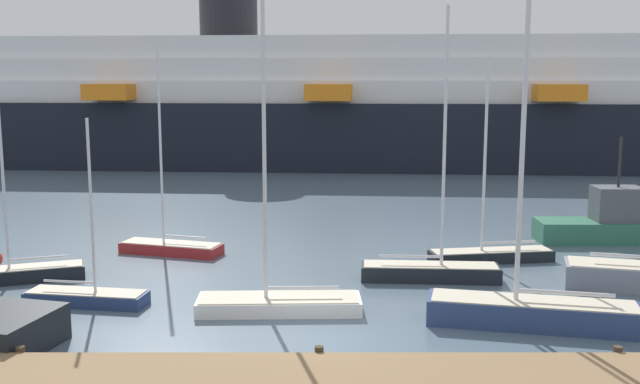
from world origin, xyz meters
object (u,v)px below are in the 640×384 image
Objects in this scene: sailboat_5 at (21,271)px; fishing_boat_0 at (611,223)px; sailboat_2 at (533,308)px; sailboat_3 at (279,298)px; sailboat_6 at (87,295)px; sailboat_7 at (172,245)px; sailboat_1 at (431,267)px; cruise_ship at (433,107)px; sailboat_4 at (491,251)px.

sailboat_5 is 1.15× the size of fishing_boat_0.
sailboat_3 is at bearing 2.21° from sailboat_2.
sailboat_7 is at bearing 88.16° from sailboat_6.
sailboat_1 reaches higher than sailboat_7.
fishing_boat_0 is at bearing -78.80° from cruise_ship.
fishing_boat_0 is (25.74, 6.92, 0.51)m from sailboat_5.
cruise_ship reaches higher than sailboat_5.
sailboat_3 is 18.76m from fishing_boat_0.
sailboat_4 is at bearing 170.40° from sailboat_5.
sailboat_7 is 1.32× the size of fishing_boat_0.
sailboat_4 is 16.68m from sailboat_6.
sailboat_5 is 0.87× the size of sailboat_7.
sailboat_3 is at bearing 139.27° from sailboat_7.
sailboat_6 is 7.61m from sailboat_7.
sailboat_6 is (-15.54, -6.05, -0.11)m from sailboat_4.
sailboat_6 is (3.54, -2.95, -0.07)m from sailboat_5.
sailboat_5 is 6.72m from sailboat_7.
sailboat_4 is at bearing -81.76° from sailboat_2.
sailboat_4 is at bearing -143.74° from sailboat_3.
fishing_boat_0 is at bearing 38.52° from sailboat_1.
sailboat_1 is 1.20× the size of sailboat_4.
sailboat_2 reaches higher than sailboat_7.
sailboat_2 is 1.36× the size of sailboat_4.
sailboat_7 is at bearing -23.29° from sailboat_2.
sailboat_3 is at bearing -100.82° from cruise_ship.
sailboat_4 is at bearing 47.64° from sailboat_1.
sailboat_2 reaches higher than sailboat_4.
sailboat_4 is (3.06, 2.94, -0.07)m from sailboat_1.
fishing_boat_0 is at bearing -108.45° from sailboat_2.
sailboat_2 is 1.10× the size of sailboat_3.
sailboat_7 is at bearing -111.80° from cruise_ship.
cruise_ship is (16.97, 34.43, 4.86)m from sailboat_7.
sailboat_3 is 1.19× the size of sailboat_7.
cruise_ship is at bearing -81.96° from sailboat_2.
sailboat_1 is at bearing 174.87° from sailboat_7.
sailboat_4 is 19.33m from sailboat_5.
cruise_ship reaches higher than sailboat_6.
sailboat_6 is at bearing 121.35° from sailboat_5.
sailboat_3 is (-5.72, -3.89, -0.05)m from sailboat_1.
cruise_ship reaches higher than sailboat_2.
cruise_ship is at bearing -106.89° from sailboat_3.
fishing_boat_0 is (15.44, 10.64, 0.44)m from sailboat_3.
sailboat_2 is at bearing 0.38° from sailboat_6.
sailboat_5 is at bearing -3.23° from sailboat_2.
sailboat_6 is at bearing -162.32° from sailboat_1.
cruise_ship is at bearing 75.33° from sailboat_6.
sailboat_2 is at bearing 77.24° from sailboat_4.
sailboat_5 is (-10.30, 3.73, -0.07)m from sailboat_3.
sailboat_3 is 1.57× the size of fishing_boat_0.
sailboat_5 is 26.66m from fishing_boat_0.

